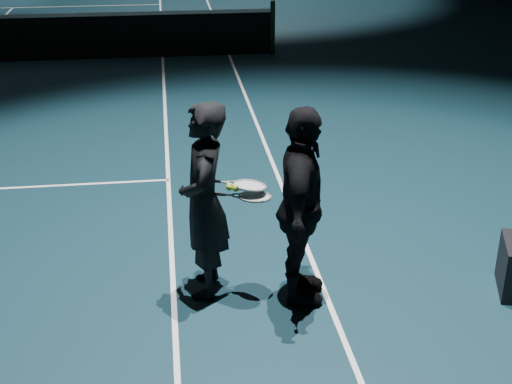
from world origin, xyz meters
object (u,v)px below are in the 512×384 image
Objects in this scene: player_a at (204,201)px; racket_lower at (255,197)px; racket_upper at (250,186)px; tennis_balls at (233,185)px; player_b at (301,208)px.

player_a reaches higher than racket_lower.
racket_upper is 0.15m from tennis_balls.
tennis_balls is (-0.57, 0.17, 0.17)m from player_b.
racket_upper is at bearing 141.34° from racket_lower.
player_a is 2.65× the size of racket_upper.
player_a is at bearing -178.29° from racket_upper.
player_b reaches higher than racket_lower.
racket_upper is (0.40, -0.07, 0.16)m from player_a.
player_a is 0.43m from racket_upper.
player_b is at bearing 81.34° from player_a.
racket_lower is 5.67× the size of tennis_balls.
racket_lower is (0.43, -0.13, 0.08)m from player_a.
player_b is 15.00× the size of tennis_balls.
player_b is at bearing 0.00° from racket_lower.
racket_lower is 1.00× the size of racket_upper.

